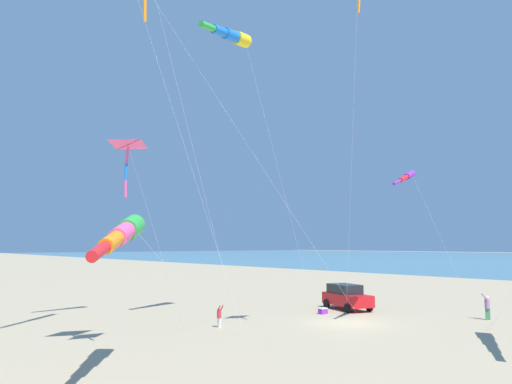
{
  "coord_description": "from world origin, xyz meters",
  "views": [
    {
      "loc": [
        24.04,
        20.0,
        4.82
      ],
      "look_at": [
        8.22,
        1.0,
        7.5
      ],
      "focal_mm": 34.23,
      "sensor_mm": 36.0,
      "label": 1
    }
  ],
  "objects_px": {
    "person_adult_flyer": "(487,305)",
    "kite_windsock_long_streamer_right": "(406,177)",
    "parked_car": "(346,297)",
    "kite_windsock_magenta_far_left": "(123,234)",
    "kite_windsock_orange_high_right": "(232,36)",
    "cooler_box": "(323,311)",
    "person_child_green_jacket": "(219,315)",
    "kite_delta_long_streamer_left": "(128,145)"
  },
  "relations": [
    {
      "from": "parked_car",
      "to": "kite_delta_long_streamer_left",
      "type": "distance_m",
      "value": 21.72
    },
    {
      "from": "cooler_box",
      "to": "kite_delta_long_streamer_left",
      "type": "relative_size",
      "value": 0.07
    },
    {
      "from": "kite_delta_long_streamer_left",
      "to": "cooler_box",
      "type": "bearing_deg",
      "value": -167.97
    },
    {
      "from": "parked_car",
      "to": "cooler_box",
      "type": "bearing_deg",
      "value": 8.69
    },
    {
      "from": "person_child_green_jacket",
      "to": "kite_windsock_long_streamer_right",
      "type": "height_order",
      "value": "kite_windsock_long_streamer_right"
    },
    {
      "from": "person_adult_flyer",
      "to": "person_child_green_jacket",
      "type": "height_order",
      "value": "person_adult_flyer"
    },
    {
      "from": "parked_car",
      "to": "person_child_green_jacket",
      "type": "xyz_separation_m",
      "value": [
        12.01,
        0.43,
        -0.24
      ]
    },
    {
      "from": "kite_windsock_long_streamer_right",
      "to": "kite_delta_long_streamer_left",
      "type": "bearing_deg",
      "value": -11.16
    },
    {
      "from": "person_child_green_jacket",
      "to": "kite_delta_long_streamer_left",
      "type": "distance_m",
      "value": 12.03
    },
    {
      "from": "kite_windsock_orange_high_right",
      "to": "kite_windsock_long_streamer_right",
      "type": "bearing_deg",
      "value": 137.92
    },
    {
      "from": "kite_windsock_magenta_far_left",
      "to": "kite_windsock_long_streamer_right",
      "type": "relative_size",
      "value": 1.24
    },
    {
      "from": "person_adult_flyer",
      "to": "kite_windsock_orange_high_right",
      "type": "height_order",
      "value": "kite_windsock_orange_high_right"
    },
    {
      "from": "kite_windsock_magenta_far_left",
      "to": "cooler_box",
      "type": "bearing_deg",
      "value": -159.94
    },
    {
      "from": "kite_windsock_orange_high_right",
      "to": "person_child_green_jacket",
      "type": "bearing_deg",
      "value": 19.77
    },
    {
      "from": "person_adult_flyer",
      "to": "person_child_green_jacket",
      "type": "distance_m",
      "value": 17.36
    },
    {
      "from": "kite_windsock_orange_high_right",
      "to": "parked_car",
      "type": "bearing_deg",
      "value": -179.76
    },
    {
      "from": "person_adult_flyer",
      "to": "kite_windsock_long_streamer_right",
      "type": "bearing_deg",
      "value": -16.97
    },
    {
      "from": "kite_delta_long_streamer_left",
      "to": "kite_windsock_long_streamer_right",
      "type": "height_order",
      "value": "kite_delta_long_streamer_left"
    },
    {
      "from": "person_adult_flyer",
      "to": "kite_delta_long_streamer_left",
      "type": "relative_size",
      "value": 0.18
    },
    {
      "from": "parked_car",
      "to": "kite_windsock_magenta_far_left",
      "type": "relative_size",
      "value": 0.36
    },
    {
      "from": "parked_car",
      "to": "kite_windsock_magenta_far_left",
      "type": "bearing_deg",
      "value": 18.46
    },
    {
      "from": "person_adult_flyer",
      "to": "kite_windsock_long_streamer_right",
      "type": "distance_m",
      "value": 10.14
    },
    {
      "from": "kite_windsock_orange_high_right",
      "to": "kite_delta_long_streamer_left",
      "type": "bearing_deg",
      "value": 24.36
    },
    {
      "from": "cooler_box",
      "to": "kite_delta_long_streamer_left",
      "type": "bearing_deg",
      "value": 12.03
    },
    {
      "from": "person_adult_flyer",
      "to": "kite_windsock_long_streamer_right",
      "type": "xyz_separation_m",
      "value": [
        5.91,
        -1.8,
        8.04
      ]
    },
    {
      "from": "kite_windsock_orange_high_right",
      "to": "kite_windsock_magenta_far_left",
      "type": "height_order",
      "value": "kite_windsock_orange_high_right"
    },
    {
      "from": "kite_windsock_long_streamer_right",
      "to": "kite_windsock_magenta_far_left",
      "type": "bearing_deg",
      "value": -0.76
    },
    {
      "from": "kite_windsock_long_streamer_right",
      "to": "parked_car",
      "type": "bearing_deg",
      "value": -111.51
    },
    {
      "from": "person_child_green_jacket",
      "to": "parked_car",
      "type": "bearing_deg",
      "value": -177.93
    },
    {
      "from": "cooler_box",
      "to": "kite_delta_long_streamer_left",
      "type": "distance_m",
      "value": 19.17
    },
    {
      "from": "cooler_box",
      "to": "kite_windsock_long_streamer_right",
      "type": "relative_size",
      "value": 0.06
    },
    {
      "from": "parked_car",
      "to": "cooler_box",
      "type": "distance_m",
      "value": 3.26
    },
    {
      "from": "parked_car",
      "to": "person_adult_flyer",
      "type": "xyz_separation_m",
      "value": [
        -3.03,
        9.12,
        -0.04
      ]
    },
    {
      "from": "cooler_box",
      "to": "person_child_green_jacket",
      "type": "relative_size",
      "value": 0.48
    },
    {
      "from": "cooler_box",
      "to": "kite_windsock_long_streamer_right",
      "type": "xyz_separation_m",
      "value": [
        -0.26,
        6.83,
        8.75
      ]
    },
    {
      "from": "kite_windsock_orange_high_right",
      "to": "kite_windsock_magenta_far_left",
      "type": "distance_m",
      "value": 17.98
    },
    {
      "from": "person_child_green_jacket",
      "to": "kite_windsock_long_streamer_right",
      "type": "bearing_deg",
      "value": 142.99
    },
    {
      "from": "parked_car",
      "to": "person_adult_flyer",
      "type": "bearing_deg",
      "value": 108.38
    },
    {
      "from": "cooler_box",
      "to": "kite_windsock_long_streamer_right",
      "type": "height_order",
      "value": "kite_windsock_long_streamer_right"
    },
    {
      "from": "parked_car",
      "to": "kite_delta_long_streamer_left",
      "type": "xyz_separation_m",
      "value": [
        19.66,
        4.0,
        8.32
      ]
    },
    {
      "from": "parked_car",
      "to": "cooler_box",
      "type": "relative_size",
      "value": 7.46
    },
    {
      "from": "person_adult_flyer",
      "to": "parked_car",
      "type": "bearing_deg",
      "value": -71.62
    }
  ]
}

